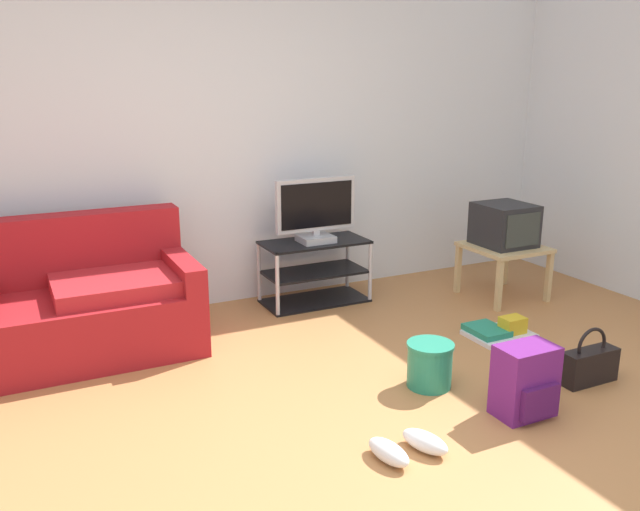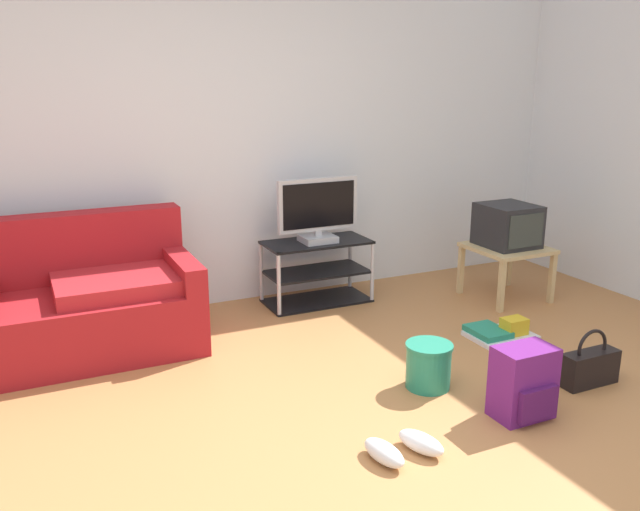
{
  "view_description": "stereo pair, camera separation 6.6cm",
  "coord_description": "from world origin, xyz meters",
  "views": [
    {
      "loc": [
        -1.44,
        -2.34,
        1.73
      ],
      "look_at": [
        0.3,
        1.22,
        0.64
      ],
      "focal_mm": 37.09,
      "sensor_mm": 36.0,
      "label": 1
    },
    {
      "loc": [
        -1.38,
        -2.37,
        1.73
      ],
      "look_at": [
        0.3,
        1.22,
        0.64
      ],
      "focal_mm": 37.09,
      "sensor_mm": 36.0,
      "label": 2
    }
  ],
  "objects": [
    {
      "name": "side_table",
      "position": [
        2.07,
        1.54,
        0.36
      ],
      "size": [
        0.55,
        0.55,
        0.43
      ],
      "color": "tan",
      "rests_on": "ground_plane"
    },
    {
      "name": "handbag",
      "position": [
        1.49,
        0.12,
        0.11
      ],
      "size": [
        0.35,
        0.12,
        0.34
      ],
      "rotation": [
        0.0,
        0.0,
        -0.57
      ],
      "color": "black",
      "rests_on": "ground_plane"
    },
    {
      "name": "ground_plane",
      "position": [
        0.0,
        0.0,
        -0.01
      ],
      "size": [
        9.0,
        9.8,
        0.02
      ],
      "primitive_type": "cube",
      "color": "#B27542"
    },
    {
      "name": "cleaning_bucket",
      "position": [
        0.64,
        0.49,
        0.14
      ],
      "size": [
        0.27,
        0.27,
        0.26
      ],
      "color": "#238466",
      "rests_on": "ground_plane"
    },
    {
      "name": "sneakers_pair",
      "position": [
        0.13,
        -0.06,
        0.04
      ],
      "size": [
        0.37,
        0.28,
        0.09
      ],
      "color": "white",
      "rests_on": "ground_plane"
    },
    {
      "name": "couch",
      "position": [
        -1.39,
        1.89,
        0.31
      ],
      "size": [
        2.06,
        0.83,
        0.85
      ],
      "color": "maroon",
      "rests_on": "ground_plane"
    },
    {
      "name": "floor_tray",
      "position": [
        1.49,
        0.89,
        0.04
      ],
      "size": [
        0.43,
        0.33,
        0.14
      ],
      "color": "silver",
      "rests_on": "ground_plane"
    },
    {
      "name": "wall_back",
      "position": [
        0.0,
        2.45,
        1.35
      ],
      "size": [
        9.0,
        0.1,
        2.7
      ],
      "primitive_type": "cube",
      "color": "silver",
      "rests_on": "ground_plane"
    },
    {
      "name": "tv_stand",
      "position": [
        0.68,
        2.09,
        0.24
      ],
      "size": [
        0.81,
        0.4,
        0.49
      ],
      "color": "black",
      "rests_on": "ground_plane"
    },
    {
      "name": "backpack",
      "position": [
        0.89,
        0.0,
        0.19
      ],
      "size": [
        0.31,
        0.27,
        0.38
      ],
      "rotation": [
        0.0,
        0.0,
        -0.31
      ],
      "color": "#661E70",
      "rests_on": "ground_plane"
    },
    {
      "name": "crt_tv",
      "position": [
        2.07,
        1.56,
        0.59
      ],
      "size": [
        0.39,
        0.42,
        0.33
      ],
      "color": "#232326",
      "rests_on": "side_table"
    },
    {
      "name": "flat_tv",
      "position": [
        0.68,
        2.07,
        0.73
      ],
      "size": [
        0.64,
        0.22,
        0.49
      ],
      "color": "#B2B2B7",
      "rests_on": "tv_stand"
    }
  ]
}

